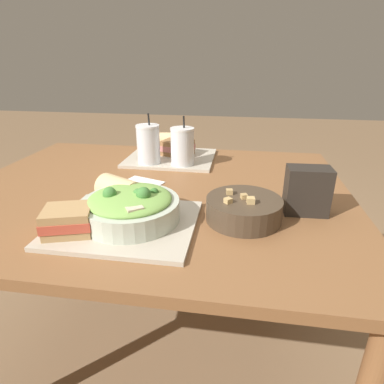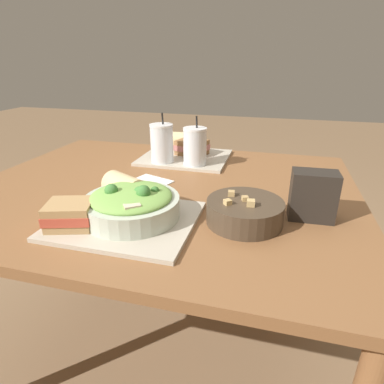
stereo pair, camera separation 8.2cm
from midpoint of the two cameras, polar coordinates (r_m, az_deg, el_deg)
ground_plane at (r=1.57m, az=-7.15°, el=-26.14°), size 12.00×12.00×0.00m
dining_table at (r=1.15m, az=-8.78°, el=-3.54°), size 1.32×1.05×0.77m
tray_near at (r=0.88m, az=-14.68°, el=-5.50°), size 0.37×0.31×0.01m
tray_far at (r=1.42m, az=-5.41°, el=6.03°), size 0.37×0.31×0.01m
salad_bowl at (r=0.87m, az=-13.53°, el=-2.50°), size 0.26×0.26×0.10m
soup_bowl at (r=0.88m, az=6.56°, el=-3.00°), size 0.21×0.21×0.08m
sandwich_near at (r=0.86m, az=-23.72°, el=-4.70°), size 0.14×0.13×0.06m
baguette_near at (r=0.97m, az=-15.11°, el=0.19°), size 0.15×0.13×0.08m
sandwich_far at (r=1.43m, az=-4.26°, el=7.87°), size 0.15×0.14×0.06m
baguette_far at (r=1.52m, az=-6.50°, el=8.98°), size 0.10×0.09×0.08m
drink_cup_dark at (r=1.32m, az=-9.54°, el=8.15°), size 0.09×0.09×0.20m
drink_cup_red at (r=1.29m, az=-3.55°, el=7.87°), size 0.09×0.09×0.19m
chip_bag at (r=0.94m, az=17.49°, el=0.17°), size 0.12×0.08×0.14m
napkin_folded at (r=1.15m, az=-10.90°, el=1.51°), size 0.16×0.14×0.00m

